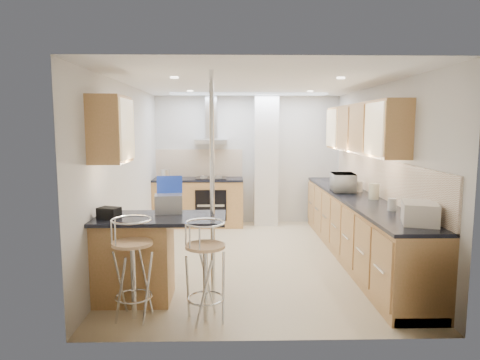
{
  "coord_description": "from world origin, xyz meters",
  "views": [
    {
      "loc": [
        -0.33,
        -6.02,
        1.92
      ],
      "look_at": [
        -0.19,
        0.2,
        1.13
      ],
      "focal_mm": 32.0,
      "sensor_mm": 36.0,
      "label": 1
    }
  ],
  "objects_px": {
    "microwave": "(343,182)",
    "bar_stool_near": "(133,269)",
    "bread_bin": "(420,213)",
    "laptop": "(169,204)",
    "bar_stool_end": "(205,271)"
  },
  "relations": [
    {
      "from": "microwave",
      "to": "bar_stool_near",
      "type": "xyz_separation_m",
      "value": [
        -2.69,
        -2.33,
        -0.54
      ]
    },
    {
      "from": "microwave",
      "to": "bread_bin",
      "type": "xyz_separation_m",
      "value": [
        0.22,
        -2.18,
        -0.03
      ]
    },
    {
      "from": "microwave",
      "to": "bread_bin",
      "type": "height_order",
      "value": "microwave"
    },
    {
      "from": "laptop",
      "to": "bar_stool_near",
      "type": "bearing_deg",
      "value": -119.35
    },
    {
      "from": "bar_stool_near",
      "to": "laptop",
      "type": "bearing_deg",
      "value": 53.33
    },
    {
      "from": "bar_stool_end",
      "to": "bread_bin",
      "type": "relative_size",
      "value": 2.39
    },
    {
      "from": "bar_stool_near",
      "to": "bread_bin",
      "type": "distance_m",
      "value": 2.96
    },
    {
      "from": "bar_stool_end",
      "to": "bread_bin",
      "type": "height_order",
      "value": "bread_bin"
    },
    {
      "from": "microwave",
      "to": "bread_bin",
      "type": "bearing_deg",
      "value": -169.41
    },
    {
      "from": "laptop",
      "to": "bar_stool_end",
      "type": "height_order",
      "value": "laptop"
    },
    {
      "from": "microwave",
      "to": "laptop",
      "type": "relative_size",
      "value": 1.65
    },
    {
      "from": "microwave",
      "to": "laptop",
      "type": "distance_m",
      "value": 2.94
    },
    {
      "from": "bar_stool_end",
      "to": "microwave",
      "type": "bearing_deg",
      "value": 7.8
    },
    {
      "from": "bar_stool_near",
      "to": "bar_stool_end",
      "type": "distance_m",
      "value": 0.72
    },
    {
      "from": "bar_stool_near",
      "to": "microwave",
      "type": "bearing_deg",
      "value": 25.96
    }
  ]
}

